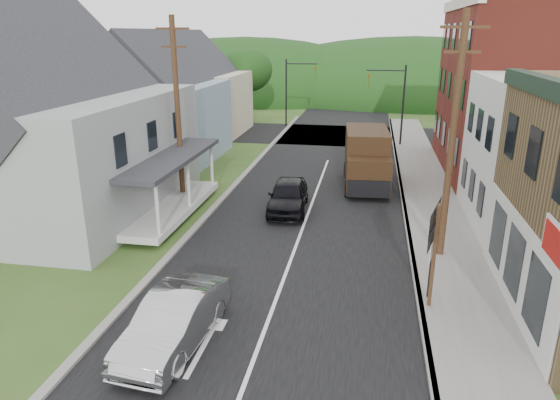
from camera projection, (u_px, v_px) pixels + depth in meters
The scene contains 23 objects.
ground at pixel (281, 288), 16.93m from camera, with size 120.00×120.00×0.00m, color #2D4719.
road at pixel (314, 197), 26.26m from camera, with size 9.00×90.00×0.02m, color black.
cross_road at pixel (337, 135), 42.11m from camera, with size 60.00×9.00×0.02m, color black.
sidewalk_right at pixel (435, 216), 23.37m from camera, with size 2.80×55.00×0.15m, color slate.
curb_right at pixel (405, 214), 23.60m from camera, with size 0.20×55.00×0.15m, color slate.
curb_left at pixel (218, 203), 25.16m from camera, with size 0.30×55.00×0.12m, color slate.
storefront_red at pixel (521, 90), 29.27m from camera, with size 8.00×12.00×10.00m, color maroon.
house_gray at pixel (50, 123), 23.21m from camera, with size 10.20×12.24×8.35m.
house_blue at pixel (165, 104), 33.47m from camera, with size 7.14×8.16×7.28m.
house_cream at pixel (201, 89), 41.95m from camera, with size 7.14×8.16×7.28m.
utility_pole_right at pixel (453, 138), 17.76m from camera, with size 1.60×0.26×9.00m.
utility_pole_left at pixel (178, 111), 24.01m from camera, with size 1.60×0.26×9.00m.
traffic_signal_right at pixel (394, 96), 36.92m from camera, with size 2.87×0.20×6.00m.
traffic_signal_left at pixel (294, 85), 44.91m from camera, with size 2.87×0.20×6.00m.
tree_left_b at pixel (34, 92), 29.45m from camera, with size 4.80×4.80×6.94m.
tree_left_c at pixel (76, 65), 36.91m from camera, with size 5.80×5.80×8.41m.
tree_left_d at pixel (247, 70), 46.74m from camera, with size 4.80×4.80×6.94m.
forested_ridge at pixel (352, 96), 68.22m from camera, with size 90.00×30.00×16.00m, color #143510.
silver_sedan at pixel (174, 321), 13.61m from camera, with size 1.57×4.50×1.48m, color #AEAEB3.
dark_sedan at pixel (288, 196), 24.00m from camera, with size 1.80×4.47×1.52m, color black.
delivery_van at pixel (367, 159), 27.54m from camera, with size 2.68×5.77×3.15m.
route_sign_cluster at pixel (434, 241), 14.88m from camera, with size 0.56×1.86×3.34m.
warning_sign at pixel (431, 255), 15.59m from camera, with size 0.13×0.63×2.30m.
Camera 1 is at (2.68, -14.86, 8.22)m, focal length 32.00 mm.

